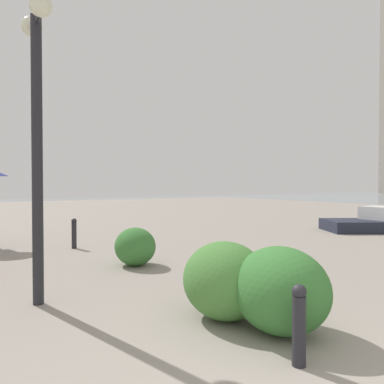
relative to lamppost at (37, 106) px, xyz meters
The scene contains 6 objects.
lamppost is the anchor object (origin of this frame).
bollard_near 4.08m from the lamppost, 150.77° to the right, with size 0.13×0.13×0.72m.
bollard_mid 4.83m from the lamppost, 19.98° to the right, with size 0.13×0.13×0.75m.
shrub_low 3.81m from the lamppost, 139.27° to the right, with size 1.09×0.98×0.93m.
shrub_round 3.30m from the lamppost, 133.94° to the right, with size 1.08×0.97×0.91m.
shrub_wide 3.35m from the lamppost, 53.93° to the right, with size 0.88×0.79×0.75m.
Camera 1 is at (-1.19, 1.86, 1.59)m, focal length 33.86 mm.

